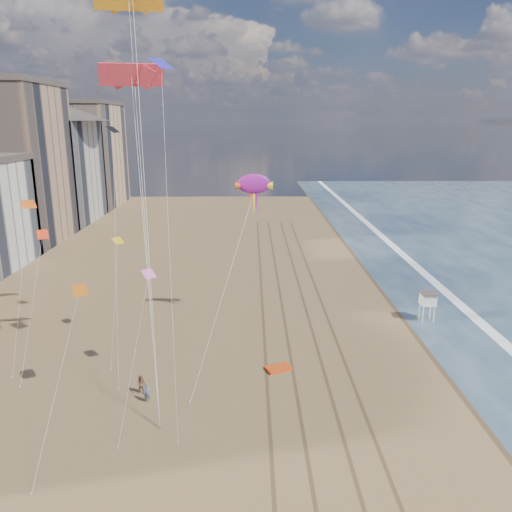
% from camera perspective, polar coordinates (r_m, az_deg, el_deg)
% --- Properties ---
extents(wet_sand, '(260.00, 260.00, 0.00)m').
position_cam_1_polar(wet_sand, '(66.96, 18.31, -4.69)').
color(wet_sand, '#42301E').
rests_on(wet_sand, ground).
extents(foam, '(260.00, 260.00, 0.00)m').
position_cam_1_polar(foam, '(68.42, 21.65, -4.58)').
color(foam, white).
rests_on(foam, ground).
extents(tracks, '(7.68, 120.00, 0.01)m').
position_cam_1_polar(tracks, '(54.36, 4.91, -8.58)').
color(tracks, brown).
rests_on(tracks, ground).
extents(lifeguard_stand, '(1.85, 1.85, 3.34)m').
position_cam_1_polar(lifeguard_stand, '(59.29, 19.06, -4.67)').
color(lifeguard_stand, silver).
rests_on(lifeguard_stand, ground).
extents(grounded_kite, '(2.65, 2.23, 0.26)m').
position_cam_1_polar(grounded_kite, '(46.48, 2.56, -12.70)').
color(grounded_kite, '#E24413').
rests_on(grounded_kite, ground).
extents(show_kite, '(4.60, 8.52, 22.44)m').
position_cam_1_polar(show_kite, '(52.06, -0.24, 8.18)').
color(show_kite, '#92168F').
rests_on(show_kite, ground).
extents(kite_flyer_a, '(0.61, 0.41, 1.65)m').
position_cam_1_polar(kite_flyer_a, '(42.25, -12.30, -15.04)').
color(kite_flyer_a, slate).
rests_on(kite_flyer_a, ground).
extents(kite_flyer_b, '(0.92, 0.78, 1.69)m').
position_cam_1_polar(kite_flyer_b, '(43.47, -12.98, -14.13)').
color(kite_flyer_b, brown).
rests_on(kite_flyer_b, ground).
extents(small_kites, '(16.82, 14.18, 17.00)m').
position_cam_1_polar(small_kites, '(45.06, -17.97, 6.22)').
color(small_kites, '#FE5A15').
rests_on(small_kites, ground).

